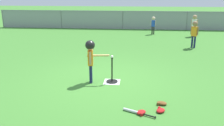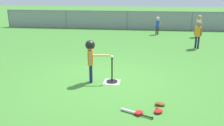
# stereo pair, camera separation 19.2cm
# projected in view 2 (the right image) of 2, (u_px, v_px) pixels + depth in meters

# --- Properties ---
(ground_plane) EXTENTS (60.00, 60.00, 0.00)m
(ground_plane) POSITION_uv_depth(u_px,v_px,m) (106.00, 80.00, 6.89)
(ground_plane) COLOR #3D7A2D
(home_plate) EXTENTS (0.44, 0.44, 0.01)m
(home_plate) POSITION_uv_depth(u_px,v_px,m) (112.00, 82.00, 6.75)
(home_plate) COLOR white
(home_plate) RESTS_ON ground_plane
(batting_tee) EXTENTS (0.32, 0.32, 0.69)m
(batting_tee) POSITION_uv_depth(u_px,v_px,m) (112.00, 78.00, 6.72)
(batting_tee) COLOR black
(batting_tee) RESTS_ON ground_plane
(baseball_on_tee) EXTENTS (0.07, 0.07, 0.07)m
(baseball_on_tee) POSITION_uv_depth(u_px,v_px,m) (112.00, 57.00, 6.54)
(baseball_on_tee) COLOR white
(baseball_on_tee) RESTS_ON batting_tee
(batter_child) EXTENTS (0.64, 0.34, 1.18)m
(batter_child) POSITION_uv_depth(u_px,v_px,m) (91.00, 53.00, 6.50)
(batter_child) COLOR #191E4C
(batter_child) RESTS_ON ground_plane
(fielder_deep_left) EXTENTS (0.31, 0.23, 1.16)m
(fielder_deep_left) POSITION_uv_depth(u_px,v_px,m) (199.00, 23.00, 12.84)
(fielder_deep_left) COLOR #262626
(fielder_deep_left) RESTS_ON ground_plane
(fielder_deep_center) EXTENTS (0.29, 0.20, 0.99)m
(fielder_deep_center) POSITION_uv_depth(u_px,v_px,m) (157.00, 23.00, 13.55)
(fielder_deep_center) COLOR #262626
(fielder_deep_center) RESTS_ON ground_plane
(fielder_near_right) EXTENTS (0.29, 0.25, 1.17)m
(fielder_near_right) POSITION_uv_depth(u_px,v_px,m) (198.00, 31.00, 10.33)
(fielder_near_right) COLOR #191E4C
(fielder_near_right) RESTS_ON ground_plane
(spare_bat_silver) EXTENTS (0.68, 0.35, 0.06)m
(spare_bat_silver) POSITION_uv_depth(u_px,v_px,m) (132.00, 112.00, 5.04)
(spare_bat_silver) COLOR silver
(spare_bat_silver) RESTS_ON ground_plane
(glove_by_plate) EXTENTS (0.26, 0.27, 0.07)m
(glove_by_plate) POSITION_uv_depth(u_px,v_px,m) (158.00, 111.00, 5.07)
(glove_by_plate) COLOR #B21919
(glove_by_plate) RESTS_ON ground_plane
(glove_near_bats) EXTENTS (0.27, 0.27, 0.07)m
(glove_near_bats) POSITION_uv_depth(u_px,v_px,m) (139.00, 113.00, 5.00)
(glove_near_bats) COLOR #B21919
(glove_near_bats) RESTS_ON ground_plane
(glove_tossed_aside) EXTENTS (0.26, 0.22, 0.07)m
(glove_tossed_aside) POSITION_uv_depth(u_px,v_px,m) (160.00, 104.00, 5.39)
(glove_tossed_aside) COLOR brown
(glove_tossed_aside) RESTS_ON ground_plane
(outfield_fence) EXTENTS (16.06, 0.06, 1.15)m
(outfield_fence) POSITION_uv_depth(u_px,v_px,m) (127.00, 19.00, 15.41)
(outfield_fence) COLOR slate
(outfield_fence) RESTS_ON ground_plane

